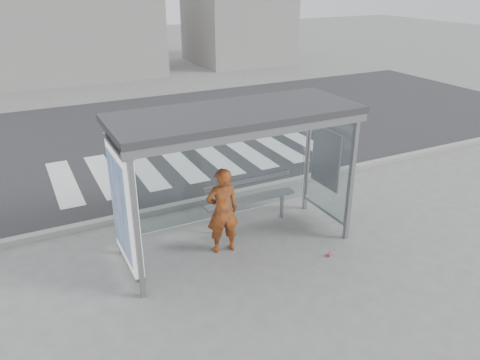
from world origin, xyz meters
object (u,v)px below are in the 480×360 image
object	(u,v)px
person	(223,211)
bench	(250,199)
bus_shelter	(215,149)
soda_can	(330,255)

from	to	relation	value
person	bench	size ratio (longest dim) A/B	0.85
bus_shelter	soda_can	distance (m)	2.84
bus_shelter	soda_can	bearing A→B (deg)	-33.57
bus_shelter	bench	bearing A→B (deg)	28.61
bench	soda_can	bearing A→B (deg)	-65.34
person	bench	xyz separation A→B (m)	(0.88, 0.61, -0.23)
bus_shelter	person	distance (m)	1.17
person	bench	distance (m)	1.09
bench	soda_can	size ratio (longest dim) A/B	17.72
bus_shelter	person	xyz separation A→B (m)	(0.08, -0.09, -1.16)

